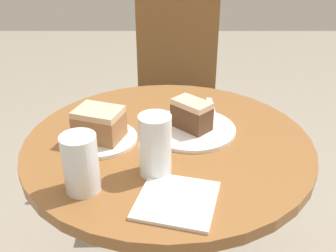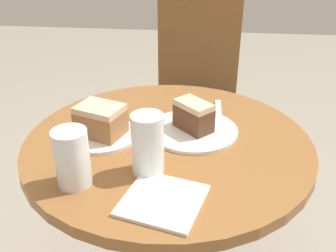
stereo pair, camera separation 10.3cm
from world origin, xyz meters
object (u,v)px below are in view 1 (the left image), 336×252
object	(u,v)px
plate_near	(191,129)
glass_lemonade	(155,149)
glass_water	(81,167)
plate_far	(101,139)
cake_slice_far	(99,124)
chair	(178,104)
cake_slice_near	(192,114)

from	to	relation	value
plate_near	glass_lemonade	bearing A→B (deg)	-114.85
glass_water	plate_near	bearing A→B (deg)	46.79
plate_far	cake_slice_far	xyz separation A→B (m)	(0.00, -0.00, 0.05)
glass_lemonade	cake_slice_far	bearing A→B (deg)	135.67
chair	glass_lemonade	size ratio (longest dim) A/B	6.53
cake_slice_far	glass_lemonade	xyz separation A→B (m)	(0.15, -0.15, 0.01)
cake_slice_near	glass_lemonade	xyz separation A→B (m)	(-0.09, -0.20, 0.01)
cake_slice_near	glass_water	xyz separation A→B (m)	(-0.25, -0.27, 0.01)
chair	plate_far	bearing A→B (deg)	-107.39
plate_far	glass_lemonade	bearing A→B (deg)	-44.33
plate_near	cake_slice_far	size ratio (longest dim) A/B	1.74
chair	cake_slice_near	distance (m)	0.80
glass_water	chair	bearing A→B (deg)	76.96
glass_lemonade	chair	bearing A→B (deg)	85.37
cake_slice_near	glass_water	world-z (taller)	glass_water
plate_near	glass_lemonade	xyz separation A→B (m)	(-0.09, -0.20, 0.06)
plate_near	plate_far	xyz separation A→B (m)	(-0.24, -0.05, 0.00)
plate_far	cake_slice_near	xyz separation A→B (m)	(0.24, 0.05, 0.05)
plate_far	cake_slice_far	world-z (taller)	cake_slice_far
plate_far	cake_slice_far	distance (m)	0.05
chair	plate_far	size ratio (longest dim) A/B	4.91
chair	glass_water	size ratio (longest dim) A/B	7.19
plate_near	cake_slice_far	world-z (taller)	cake_slice_far
cake_slice_far	chair	bearing A→B (deg)	74.00
plate_near	cake_slice_near	xyz separation A→B (m)	(0.00, -0.00, 0.05)
glass_lemonade	plate_far	bearing A→B (deg)	135.67
chair	glass_lemonade	world-z (taller)	chair
cake_slice_far	glass_water	size ratio (longest dim) A/B	1.06
plate_near	chair	bearing A→B (deg)	91.36
chair	plate_near	bearing A→B (deg)	-90.03
cake_slice_near	glass_water	distance (m)	0.36
plate_far	glass_water	xyz separation A→B (m)	(-0.01, -0.21, 0.05)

